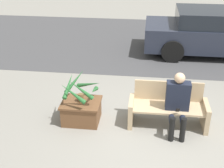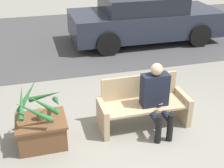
% 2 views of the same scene
% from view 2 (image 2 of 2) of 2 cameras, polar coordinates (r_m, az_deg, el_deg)
% --- Properties ---
extents(ground_plane, '(30.00, 30.00, 0.00)m').
position_cam_2_polar(ground_plane, '(5.19, 4.53, -10.21)').
color(ground_plane, gray).
extents(road_surface, '(20.00, 6.00, 0.01)m').
position_cam_2_polar(road_surface, '(10.12, -6.20, 8.61)').
color(road_surface, '#424244').
rests_on(road_surface, ground_plane).
extents(bench, '(1.55, 0.59, 0.84)m').
position_cam_2_polar(bench, '(5.41, 5.68, -3.81)').
color(bench, tan).
rests_on(bench, ground_plane).
extents(person_seated, '(0.45, 0.64, 1.18)m').
position_cam_2_polar(person_seated, '(5.18, 8.16, -2.16)').
color(person_seated, black).
rests_on(person_seated, ground_plane).
extents(planter_box, '(0.78, 0.65, 0.45)m').
position_cam_2_polar(planter_box, '(5.09, -12.70, -8.32)').
color(planter_box, brown).
rests_on(planter_box, ground_plane).
extents(potted_plant, '(0.76, 0.79, 0.61)m').
position_cam_2_polar(potted_plant, '(4.82, -13.36, -3.34)').
color(potted_plant, brown).
rests_on(potted_plant, planter_box).
extents(parked_car, '(4.39, 1.98, 1.39)m').
position_cam_2_polar(parked_car, '(9.52, 5.87, 11.83)').
color(parked_car, '#232838').
rests_on(parked_car, ground_plane).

